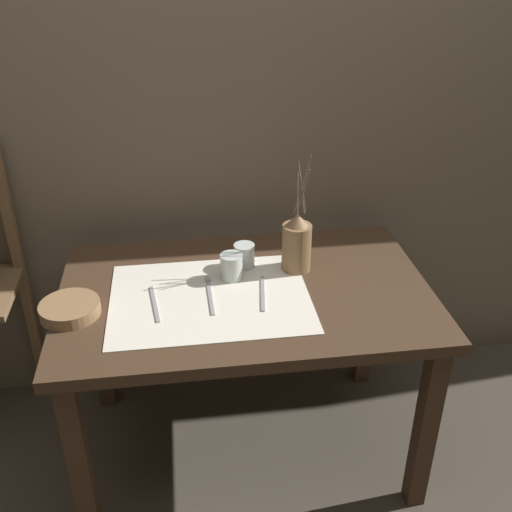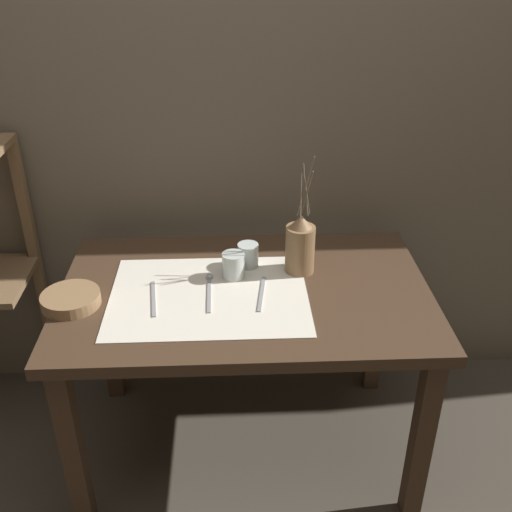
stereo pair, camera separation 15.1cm
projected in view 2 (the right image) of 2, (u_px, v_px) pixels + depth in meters
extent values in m
plane|color=#473F35|center=(247.00, 444.00, 2.28)|extent=(12.00, 12.00, 0.00)
cube|color=#6B5E4C|center=(240.00, 97.00, 2.12)|extent=(7.00, 0.06, 2.40)
cube|color=#422D1E|center=(245.00, 294.00, 1.95)|extent=(1.20, 0.75, 0.04)
cube|color=#422D1E|center=(73.00, 451.00, 1.82)|extent=(0.06, 0.06, 0.66)
cube|color=#422D1E|center=(421.00, 440.00, 1.86)|extent=(0.06, 0.06, 0.66)
cube|color=#422D1E|center=(108.00, 328.00, 2.38)|extent=(0.06, 0.06, 0.66)
cube|color=#422D1E|center=(377.00, 321.00, 2.42)|extent=(0.06, 0.06, 0.66)
cube|color=brown|center=(38.00, 270.00, 2.35)|extent=(0.04, 0.04, 1.10)
cube|color=silver|center=(209.00, 295.00, 1.90)|extent=(0.63, 0.47, 0.00)
cylinder|color=olive|center=(300.00, 249.00, 2.00)|extent=(0.10, 0.10, 0.17)
cone|color=olive|center=(301.00, 222.00, 1.95)|extent=(0.07, 0.07, 0.04)
cylinder|color=brown|center=(306.00, 187.00, 1.87)|extent=(0.05, 0.02, 0.21)
cylinder|color=brown|center=(301.00, 197.00, 1.89)|extent=(0.01, 0.04, 0.14)
cylinder|color=brown|center=(307.00, 193.00, 1.88)|extent=(0.03, 0.04, 0.16)
cylinder|color=brown|center=(307.00, 196.00, 1.91)|extent=(0.03, 0.01, 0.13)
cylinder|color=brown|center=(306.00, 190.00, 1.91)|extent=(0.02, 0.04, 0.17)
cylinder|color=#8E6B47|center=(71.00, 299.00, 1.85)|extent=(0.18, 0.18, 0.04)
cylinder|color=silver|center=(233.00, 265.00, 1.98)|extent=(0.08, 0.08, 0.09)
cylinder|color=silver|center=(248.00, 255.00, 2.04)|extent=(0.07, 0.07, 0.08)
cube|color=#939399|center=(154.00, 299.00, 1.88)|extent=(0.04, 0.20, 0.00)
cube|color=#939399|center=(209.00, 295.00, 1.90)|extent=(0.02, 0.20, 0.00)
sphere|color=#939399|center=(209.00, 277.00, 1.98)|extent=(0.02, 0.02, 0.02)
cube|color=#939399|center=(262.00, 294.00, 1.90)|extent=(0.04, 0.20, 0.00)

